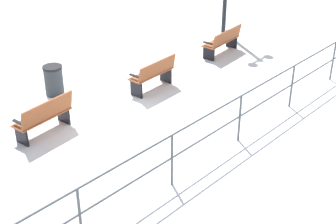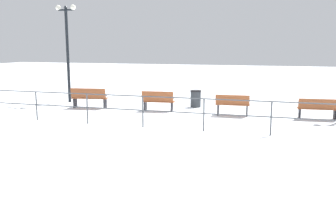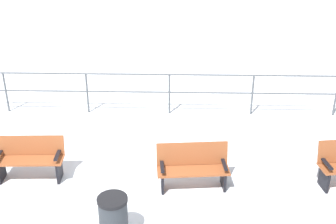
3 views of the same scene
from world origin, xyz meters
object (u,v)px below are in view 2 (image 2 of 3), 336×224
bench_third (158,101)px  bench_second (233,104)px  bench_nearest (318,108)px  trash_bin (196,99)px  lamppost_middle (67,40)px  bench_fourth (89,97)px

bench_third → bench_second: bearing=-98.7°
bench_nearest → bench_second: size_ratio=1.11×
bench_nearest → trash_bin: bearing=69.0°
bench_second → bench_nearest: bearing=-89.1°
bench_third → trash_bin: bench_third is taller
bench_second → lamppost_middle: 9.16m
bench_nearest → bench_fourth: bearing=86.3°
bench_second → bench_fourth: size_ratio=0.82×
lamppost_middle → bench_third: bearing=-103.2°
bench_fourth → trash_bin: size_ratio=2.13×
lamppost_middle → bench_fourth: bearing=-126.6°
bench_nearest → lamppost_middle: (1.23, 12.00, 2.74)m
bench_nearest → bench_fourth: bench_fourth is taller
bench_fourth → lamppost_middle: 3.60m
trash_bin → bench_nearest: bearing=-106.2°
lamppost_middle → trash_bin: size_ratio=6.07×
lamppost_middle → trash_bin: 7.21m
bench_nearest → bench_third: bearing=85.3°
bench_nearest → lamppost_middle: size_ratio=0.32×
bench_nearest → trash_bin: 5.57m
lamppost_middle → bench_nearest: bearing=-95.9°
bench_third → trash_bin: bearing=-46.7°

